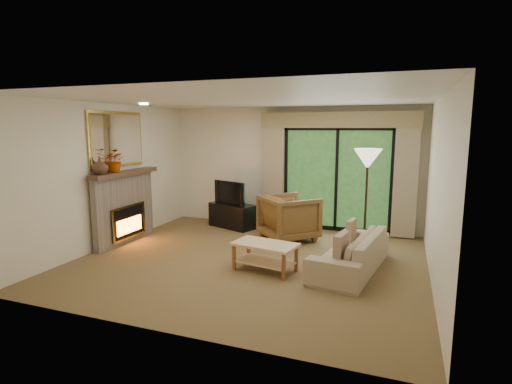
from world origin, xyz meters
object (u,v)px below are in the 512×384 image
(sofa, at_px, (351,251))
(coffee_table, at_px, (265,257))
(media_console, at_px, (233,216))
(armchair, at_px, (289,218))

(sofa, height_order, coffee_table, sofa)
(sofa, bearing_deg, coffee_table, -59.08)
(media_console, relative_size, sofa, 0.53)
(media_console, xyz_separation_m, armchair, (1.42, -0.52, 0.18))
(armchair, distance_m, coffee_table, 1.80)
(sofa, distance_m, coffee_table, 1.32)
(armchair, xyz_separation_m, sofa, (1.34, -1.28, -0.15))
(armchair, relative_size, sofa, 0.49)
(media_console, distance_m, armchair, 1.53)
(coffee_table, bearing_deg, sofa, 32.03)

